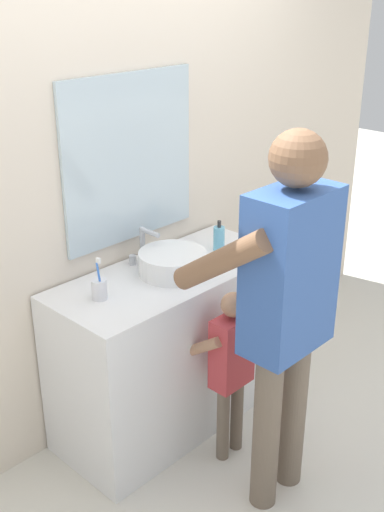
# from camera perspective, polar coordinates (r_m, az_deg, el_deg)

# --- Properties ---
(ground_plane) EXTENTS (14.00, 14.00, 0.00)m
(ground_plane) POSITION_cam_1_polar(r_m,az_deg,el_deg) (3.44, 1.88, -16.20)
(ground_plane) COLOR silver
(back_wall) EXTENTS (4.40, 0.10, 2.70)m
(back_wall) POSITION_cam_1_polar(r_m,az_deg,el_deg) (3.20, -6.14, 8.07)
(back_wall) COLOR beige
(back_wall) RESTS_ON ground
(vanity_cabinet) EXTENTS (1.25, 0.54, 0.87)m
(vanity_cabinet) POSITION_cam_1_polar(r_m,az_deg,el_deg) (3.35, -1.87, -8.17)
(vanity_cabinet) COLOR white
(vanity_cabinet) RESTS_ON ground
(sink_basin) EXTENTS (0.34, 0.34, 0.11)m
(sink_basin) POSITION_cam_1_polar(r_m,az_deg,el_deg) (3.10, -1.73, -0.57)
(sink_basin) COLOR white
(sink_basin) RESTS_ON vanity_cabinet
(faucet) EXTENTS (0.18, 0.14, 0.18)m
(faucet) POSITION_cam_1_polar(r_m,az_deg,el_deg) (3.23, -4.29, 0.87)
(faucet) COLOR #B7BABF
(faucet) RESTS_ON vanity_cabinet
(toothbrush_cup) EXTENTS (0.07, 0.07, 0.21)m
(toothbrush_cup) POSITION_cam_1_polar(r_m,az_deg,el_deg) (2.89, -8.27, -2.90)
(toothbrush_cup) COLOR silver
(toothbrush_cup) RESTS_ON vanity_cabinet
(soap_bottle) EXTENTS (0.06, 0.06, 0.17)m
(soap_bottle) POSITION_cam_1_polar(r_m,az_deg,el_deg) (3.36, 2.42, 1.60)
(soap_bottle) COLOR #66B2D1
(soap_bottle) RESTS_ON vanity_cabinet
(child_toddler) EXTENTS (0.28, 0.28, 0.90)m
(child_toddler) POSITION_cam_1_polar(r_m,az_deg,el_deg) (3.07, 3.44, -9.31)
(child_toddler) COLOR #6B5B4C
(child_toddler) RESTS_ON ground
(adult_parent) EXTENTS (0.53, 0.56, 1.70)m
(adult_parent) POSITION_cam_1_polar(r_m,az_deg,el_deg) (2.63, 8.33, -3.38)
(adult_parent) COLOR #6B5B4C
(adult_parent) RESTS_ON ground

